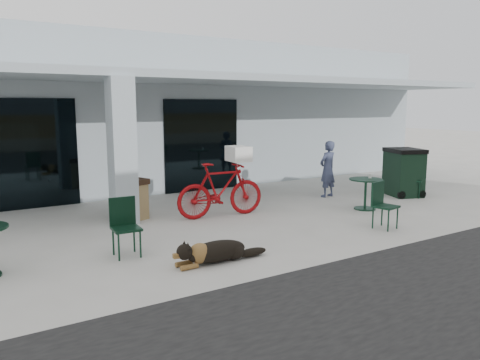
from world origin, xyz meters
TOP-DOWN VIEW (x-y plane):
  - ground at (0.00, 0.00)m, footprint 80.00×80.00m
  - building at (0.00, 8.50)m, footprint 22.00×7.00m
  - storefront_glass_left at (-3.20, 4.98)m, footprint 2.80×0.06m
  - storefront_glass_right at (1.80, 4.98)m, footprint 2.40×0.06m
  - column at (-1.50, 2.30)m, footprint 0.50×0.50m
  - overhang at (0.00, 3.60)m, footprint 22.00×2.80m
  - bicycle at (0.56, 1.72)m, footprint 2.14×0.82m
  - laundry_basket at (1.01, 1.67)m, footprint 0.49×0.63m
  - dog at (-1.07, -0.98)m, footprint 1.23×0.41m
  - cup_near_dog at (-1.78, 0.65)m, footprint 0.09×0.09m
  - cafe_chair_near at (-2.20, 0.10)m, footprint 0.47×0.51m
  - cafe_table_far at (3.95, 0.51)m, footprint 1.05×1.05m
  - cafe_chair_far_a at (2.91, -1.00)m, footprint 0.51×0.55m
  - cafe_chair_far_b at (6.29, 0.88)m, footprint 0.62×0.60m
  - person at (4.26, 2.20)m, footprint 0.62×0.46m
  - cup_on_table at (4.13, 0.55)m, footprint 0.10×0.10m
  - trash_receptacle at (-1.20, 2.56)m, footprint 0.68×0.68m
  - wheeled_bin at (6.21, 1.20)m, footprint 1.14×1.27m

SIDE VIEW (x-z plane):
  - ground at x=0.00m, z-range 0.00..0.00m
  - cup_near_dog at x=-1.78m, z-range 0.00..0.10m
  - dog at x=-1.07m, z-range 0.00..0.41m
  - cafe_table_far at x=3.95m, z-range 0.00..0.76m
  - trash_receptacle at x=-1.20m, z-range 0.00..0.91m
  - cafe_chair_far_a at x=2.91m, z-range 0.00..0.96m
  - cafe_chair_far_b at x=6.29m, z-range 0.00..0.98m
  - cafe_chair_near at x=-2.20m, z-range 0.00..0.99m
  - bicycle at x=0.56m, z-range 0.00..1.26m
  - wheeled_bin at x=6.21m, z-range 0.00..1.33m
  - person at x=4.26m, z-range 0.00..1.56m
  - cup_on_table at x=4.13m, z-range 0.76..0.86m
  - storefront_glass_left at x=-3.20m, z-range 0.00..2.70m
  - storefront_glass_right at x=1.80m, z-range 0.00..2.70m
  - laundry_basket at x=1.01m, z-range 1.26..1.60m
  - column at x=-1.50m, z-range 0.00..3.12m
  - building at x=0.00m, z-range 0.00..4.50m
  - overhang at x=0.00m, z-range 3.12..3.30m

